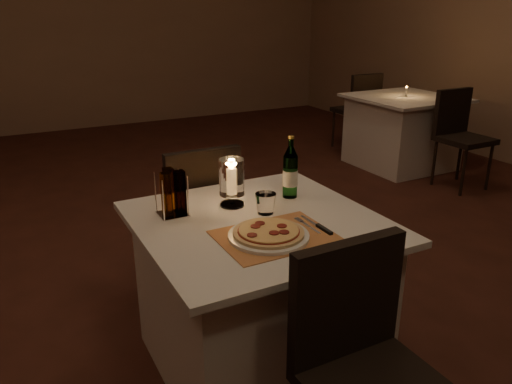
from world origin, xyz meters
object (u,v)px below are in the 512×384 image
chair_near (363,352)px  neighbor_table_right (402,131)px  main_table (258,294)px  chair_far (198,206)px  tumbler (266,203)px  hurricane_candle (232,179)px  plate (269,236)px  pizza (269,232)px  water_bottle (290,173)px

chair_near → neighbor_table_right: size_ratio=0.90×
main_table → chair_far: chair_far is taller
tumbler → main_table: bearing=-141.7°
tumbler → hurricane_candle: 0.20m
chair_far → hurricane_candle: 0.61m
plate → pizza: pizza is taller
water_bottle → neighbor_table_right: water_bottle is taller
hurricane_candle → main_table: bearing=-82.2°
pizza → hurricane_candle: size_ratio=1.27×
water_bottle → hurricane_candle: water_bottle is taller
main_table → pizza: bearing=-105.5°
chair_near → chair_far: bearing=90.0°
plate → pizza: 0.02m
plate → hurricane_candle: hurricane_candle is taller
chair_far → neighbor_table_right: size_ratio=0.90×
water_bottle → chair_near: bearing=-106.6°
water_bottle → hurricane_candle: bearing=175.1°
water_bottle → plate: bearing=-131.5°
water_bottle → neighbor_table_right: size_ratio=0.30×
tumbler → water_bottle: size_ratio=0.31×
plate → tumbler: (0.11, 0.23, 0.03)m
plate → tumbler: size_ratio=3.49×
tumbler → pizza: bearing=-116.3°
chair_far → tumbler: chair_far is taller
pizza → plate: bearing=-50.8°
hurricane_candle → water_bottle: bearing=-4.9°
plate → hurricane_candle: (0.02, 0.38, 0.12)m
main_table → pizza: 0.44m
pizza → water_bottle: 0.49m
pizza → hurricane_candle: (0.02, 0.38, 0.10)m
main_table → plate: 0.42m
pizza → tumbler: (0.11, 0.23, 0.02)m
plate → neighbor_table_right: bearing=38.3°
main_table → neighbor_table_right: (2.85, 2.11, 0.00)m
hurricane_candle → neighbor_table_right: (2.88, 1.91, -0.50)m
water_bottle → neighbor_table_right: 3.27m
main_table → hurricane_candle: 0.54m
main_table → hurricane_candle: bearing=97.8°
chair_near → neighbor_table_right: (2.85, 2.83, -0.18)m
neighbor_table_right → tumbler: bearing=-143.5°
tumbler → hurricane_candle: bearing=121.0°
water_bottle → hurricane_candle: 0.29m
water_bottle → main_table: bearing=-146.4°
water_bottle → hurricane_candle: size_ratio=1.35×
water_bottle → neighbor_table_right: bearing=36.8°
neighbor_table_right → water_bottle: bearing=-143.2°
main_table → chair_near: bearing=-90.0°
main_table → chair_near: size_ratio=1.11×
plate → neighbor_table_right: plate is taller
chair_far → plate: 0.92m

